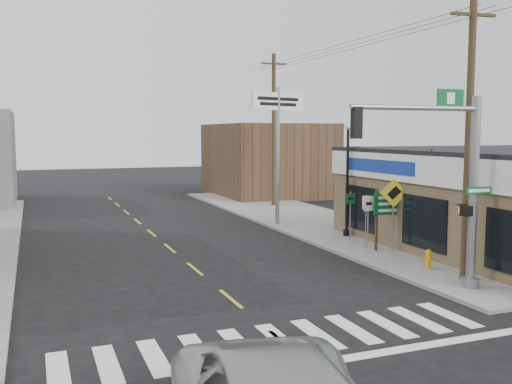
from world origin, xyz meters
name	(u,v)px	position (x,y,z in m)	size (l,w,h in m)	color
ground	(286,345)	(0.00, 0.00, 0.00)	(140.00, 140.00, 0.00)	black
sidewalk_right	(342,230)	(9.00, 13.00, 0.07)	(6.00, 38.00, 0.13)	slate
center_line	(195,269)	(0.00, 8.00, 0.01)	(0.12, 56.00, 0.01)	gold
crosswalk	(279,339)	(0.00, 0.40, 0.01)	(11.00, 2.20, 0.01)	silver
bldg_distant_right	(267,160)	(12.00, 30.00, 2.80)	(8.00, 10.00, 5.60)	#523725
traffic_signal_pole	(455,172)	(6.48, 2.05, 3.74)	(4.78, 0.38, 6.06)	gray
guide_sign	(389,210)	(8.19, 7.85, 1.79)	(1.45, 0.13, 2.54)	#42321E
fire_hydrant	(428,258)	(7.58, 4.54, 0.50)	(0.21, 0.21, 0.68)	#DC9E09
ped_crossing_sign	(394,202)	(8.20, 7.59, 2.12)	(1.14, 0.08, 2.94)	gray
lamp_post	(349,171)	(8.26, 11.24, 3.14)	(0.67, 0.53, 5.19)	black
dance_center_sign	(278,122)	(6.60, 15.64, 5.49)	(3.37, 0.21, 7.16)	gray
bare_tree	(453,159)	(9.20, 5.35, 3.95)	(2.43, 2.43, 4.86)	black
shrub_front	(496,257)	(9.74, 3.61, 0.57)	(1.18, 1.18, 0.88)	#17311B
shrub_back	(455,248)	(9.76, 5.71, 0.49)	(0.97, 0.97, 0.72)	black
utility_pole_near	(469,137)	(7.70, 2.92, 4.77)	(1.57, 0.24, 9.06)	#4D3D24
utility_pole_far	(274,128)	(9.50, 22.94, 5.20)	(1.72, 0.26, 9.89)	#423722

